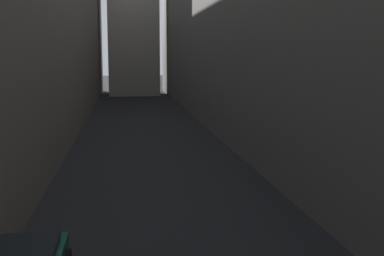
% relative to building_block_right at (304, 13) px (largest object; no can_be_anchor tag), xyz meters
% --- Properties ---
extents(ground_plane, '(264.00, 264.00, 0.00)m').
position_rel_building_block_right_xyz_m(ground_plane, '(-12.78, -2.00, -9.82)').
color(ground_plane, black).
extents(building_block_right, '(14.55, 108.00, 19.65)m').
position_rel_building_block_right_xyz_m(building_block_right, '(0.00, 0.00, 0.00)').
color(building_block_right, slate).
rests_on(building_block_right, ground).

